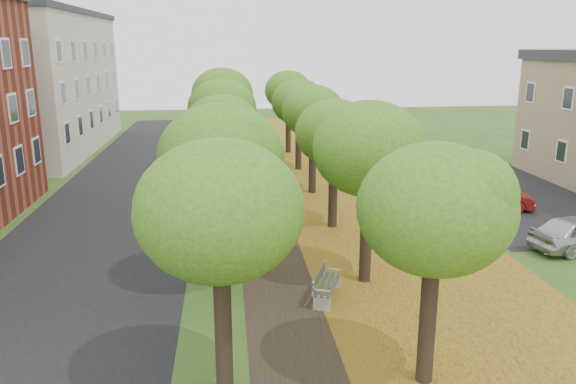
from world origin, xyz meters
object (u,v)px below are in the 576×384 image
object	(u,v)px
bench	(326,285)
car_white	(462,171)
car_grey	(464,178)
car_red	(493,197)

from	to	relation	value
bench	car_white	xyz separation A→B (m)	(10.90, 15.05, 0.14)
bench	car_grey	world-z (taller)	car_grey
bench	car_grey	xyz separation A→B (m)	(9.99, 12.56, 0.27)
car_red	car_white	distance (m)	6.03
car_white	bench	bearing A→B (deg)	132.06
car_grey	car_red	bearing A→B (deg)	-166.50
bench	car_red	distance (m)	13.51
bench	car_red	bearing A→B (deg)	-25.92
car_grey	car_white	xyz separation A→B (m)	(0.91, 2.48, -0.13)
bench	car_red	world-z (taller)	car_red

